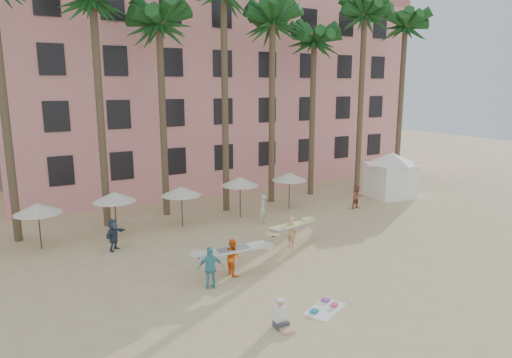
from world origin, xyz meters
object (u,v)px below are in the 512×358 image
object	(u,v)px
pink_hotel	(210,92)
carrier_white	(233,255)
cabana	(391,171)
carrier_yellow	(292,230)

from	to	relation	value
pink_hotel	carrier_white	distance (m)	24.34
cabana	carrier_yellow	world-z (taller)	cabana
pink_hotel	cabana	world-z (taller)	pink_hotel
cabana	carrier_yellow	distance (m)	14.30
carrier_yellow	carrier_white	world-z (taller)	carrier_white
carrier_yellow	carrier_white	bearing A→B (deg)	-158.65
pink_hotel	carrier_yellow	xyz separation A→B (m)	(-4.18, -19.92, -7.03)
carrier_yellow	carrier_white	xyz separation A→B (m)	(-4.41, -1.72, -0.04)
cabana	carrier_yellow	bearing A→B (deg)	-156.55
carrier_white	cabana	bearing A→B (deg)	22.93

